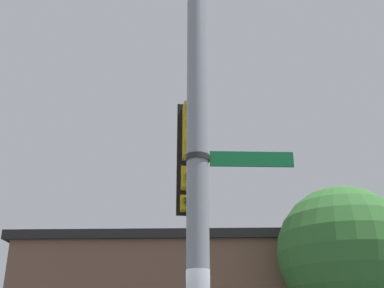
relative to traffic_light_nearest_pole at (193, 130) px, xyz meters
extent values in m
cylinder|color=gray|center=(0.17, 1.63, -1.84)|extent=(0.31, 0.31, 6.71)
cylinder|color=gray|center=(-0.15, -1.47, 0.77)|extent=(0.79, 6.23, 0.15)
cylinder|color=black|center=(0.00, -0.02, 0.61)|extent=(0.08, 0.08, 0.18)
cube|color=gold|center=(0.00, -0.02, -0.01)|extent=(0.36, 0.30, 1.05)
sphere|color=#590F0F|center=(0.00, 0.17, 0.34)|extent=(0.22, 0.22, 0.22)
cube|color=gold|center=(0.00, 0.19, 0.44)|extent=(0.24, 0.20, 0.03)
sphere|color=yellow|center=(0.00, 0.17, -0.01)|extent=(0.22, 0.22, 0.22)
cube|color=gold|center=(0.00, 0.19, 0.09)|extent=(0.24, 0.20, 0.03)
sphere|color=#0F4C19|center=(0.00, 0.17, -0.36)|extent=(0.22, 0.22, 0.22)
cube|color=gold|center=(0.00, 0.19, -0.26)|extent=(0.24, 0.20, 0.03)
cube|color=black|center=(0.00, -0.19, -0.01)|extent=(0.54, 0.03, 1.22)
cylinder|color=black|center=(-0.19, -1.80, 0.61)|extent=(0.08, 0.08, 0.18)
cube|color=gold|center=(-0.19, -1.80, -0.01)|extent=(0.36, 0.30, 1.05)
sphere|color=#590F0F|center=(-0.19, -1.62, 0.34)|extent=(0.22, 0.22, 0.22)
cube|color=gold|center=(-0.19, -1.60, 0.44)|extent=(0.24, 0.20, 0.03)
sphere|color=yellow|center=(-0.19, -1.62, -0.01)|extent=(0.22, 0.22, 0.22)
cube|color=gold|center=(-0.19, -1.60, 0.09)|extent=(0.24, 0.20, 0.03)
sphere|color=#0F4C19|center=(-0.19, -1.62, -0.36)|extent=(0.22, 0.22, 0.22)
cube|color=gold|center=(-0.19, -1.60, -0.26)|extent=(0.24, 0.20, 0.03)
cube|color=black|center=(-0.19, -1.97, -0.01)|extent=(0.54, 0.03, 1.22)
cylinder|color=black|center=(-0.37, -3.59, 0.61)|extent=(0.08, 0.08, 0.18)
cube|color=gold|center=(-0.37, -3.59, -0.01)|extent=(0.36, 0.30, 1.05)
sphere|color=#590F0F|center=(-0.37, -3.40, 0.34)|extent=(0.22, 0.22, 0.22)
cube|color=gold|center=(-0.37, -3.38, 0.44)|extent=(0.24, 0.20, 0.03)
sphere|color=yellow|center=(-0.37, -3.40, -0.01)|extent=(0.22, 0.22, 0.22)
cube|color=gold|center=(-0.37, -3.38, 0.09)|extent=(0.24, 0.20, 0.03)
sphere|color=#0F4C19|center=(-0.37, -3.40, -0.36)|extent=(0.22, 0.22, 0.22)
cube|color=gold|center=(-0.37, -3.38, -0.26)|extent=(0.24, 0.20, 0.03)
cube|color=black|center=(-0.37, -3.76, -0.01)|extent=(0.54, 0.03, 1.22)
cube|color=#147238|center=(-0.58, 1.71, -1.18)|extent=(1.17, 0.15, 0.22)
cube|color=white|center=(-0.58, 1.69, -1.18)|extent=(1.17, 0.13, 0.04)
cylinder|color=#262626|center=(0.17, 1.63, -1.18)|extent=(0.35, 0.35, 0.08)
cube|color=black|center=(-1.86, -10.27, -0.29)|extent=(13.74, 8.61, 0.30)
sphere|color=#387533|center=(-5.20, -5.52, -1.09)|extent=(3.88, 3.88, 3.88)
camera|label=1|loc=(1.12, 7.89, -3.61)|focal=45.50mm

